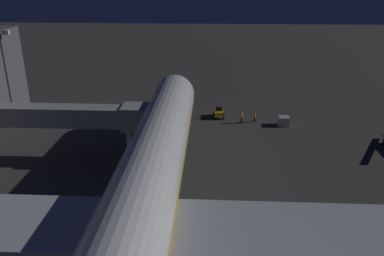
# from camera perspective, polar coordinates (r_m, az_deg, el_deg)

# --- Properties ---
(ground_plane) EXTENTS (320.00, 320.00, 0.00)m
(ground_plane) POSITION_cam_1_polar(r_m,az_deg,el_deg) (41.40, -5.27, -11.70)
(ground_plane) COLOR #383533
(airliner_at_gate) EXTENTS (55.14, 68.33, 19.39)m
(airliner_at_gate) POSITION_cam_1_polar(r_m,az_deg,el_deg) (30.82, -7.99, -12.06)
(airliner_at_gate) COLOR silver
(airliner_at_gate) RESTS_ON ground_plane
(jet_bridge) EXTENTS (25.06, 3.40, 7.37)m
(jet_bridge) POSITION_cam_1_polar(r_m,az_deg,el_deg) (52.15, -18.31, 1.69)
(jet_bridge) COLOR #9E9E99
(jet_bridge) RESTS_ON ground_plane
(apron_floodlight_mast) EXTENTS (2.90, 0.50, 15.12)m
(apron_floodlight_mast) POSITION_cam_1_polar(r_m,az_deg,el_deg) (65.42, -25.63, 7.44)
(apron_floodlight_mast) COLOR #59595E
(apron_floodlight_mast) RESTS_ON ground_plane
(baggage_tug_spare) EXTENTS (1.86, 2.69, 1.95)m
(baggage_tug_spare) POSITION_cam_1_polar(r_m,az_deg,el_deg) (65.95, 3.94, 2.24)
(baggage_tug_spare) COLOR yellow
(baggage_tug_spare) RESTS_ON ground_plane
(baggage_container_near_belt) EXTENTS (1.68, 1.71, 1.48)m
(baggage_container_near_belt) POSITION_cam_1_polar(r_m,az_deg,el_deg) (63.95, 13.34, 1.01)
(baggage_container_near_belt) COLOR #B7BABF
(baggage_container_near_belt) RESTS_ON ground_plane
(ground_crew_near_nose_gear) EXTENTS (0.40, 0.40, 1.71)m
(ground_crew_near_nose_gear) POSITION_cam_1_polar(r_m,az_deg,el_deg) (64.40, 9.19, 1.66)
(ground_crew_near_nose_gear) COLOR black
(ground_crew_near_nose_gear) RESTS_ON ground_plane
(ground_crew_marshaller_fwd) EXTENTS (0.40, 0.40, 1.89)m
(ground_crew_marshaller_fwd) POSITION_cam_1_polar(r_m,az_deg,el_deg) (63.64, 7.32, 1.62)
(ground_crew_marshaller_fwd) COLOR black
(ground_crew_marshaller_fwd) RESTS_ON ground_plane
(traffic_cone_nose_port) EXTENTS (0.36, 0.36, 0.55)m
(traffic_cone_nose_port) POSITION_cam_1_polar(r_m,az_deg,el_deg) (62.47, -0.26, 0.66)
(traffic_cone_nose_port) COLOR orange
(traffic_cone_nose_port) RESTS_ON ground_plane
(traffic_cone_nose_starboard) EXTENTS (0.36, 0.36, 0.55)m
(traffic_cone_nose_starboard) POSITION_cam_1_polar(r_m,az_deg,el_deg) (62.86, -4.27, 0.74)
(traffic_cone_nose_starboard) COLOR orange
(traffic_cone_nose_starboard) RESTS_ON ground_plane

